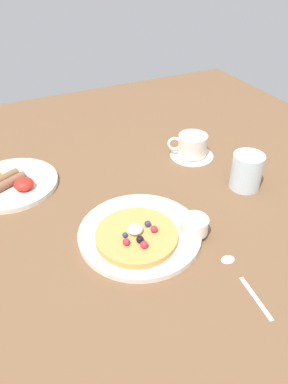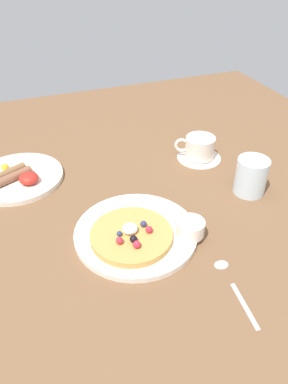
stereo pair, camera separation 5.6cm
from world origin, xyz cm
name	(u,v)px [view 1 (the left image)]	position (x,y,z in cm)	size (l,w,h in cm)	color
ground_plane	(127,228)	(0.00, 0.00, -1.50)	(159.27, 159.69, 3.00)	brown
pancake_plate	(140,233)	(0.78, -4.81, 0.62)	(25.65, 25.65, 1.23)	white
pancake_with_berries	(137,236)	(-0.77, -6.61, 2.09)	(16.68, 16.68, 3.29)	tan
syrup_ramekin	(194,225)	(10.88, -9.64, 2.92)	(5.76, 5.76, 3.27)	white
breakfast_plate	(12,184)	(-20.30, 25.30, 0.63)	(22.67, 22.67, 1.26)	white
fried_breakfast	(8,181)	(-20.87, 24.20, 2.26)	(12.19, 13.86, 2.82)	brown
coffee_saucer	(192,155)	(27.80, 18.30, 0.31)	(12.10, 12.10, 0.62)	white
coffee_cup	(192,144)	(27.65, 18.37, 3.63)	(10.42, 7.97, 5.80)	white
teaspoon	(238,272)	(12.86, -22.04, 0.24)	(3.49, 15.47, 0.60)	silver
water_glass	(246,171)	(31.60, 0.17, 4.48)	(7.46, 7.46, 8.96)	silver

